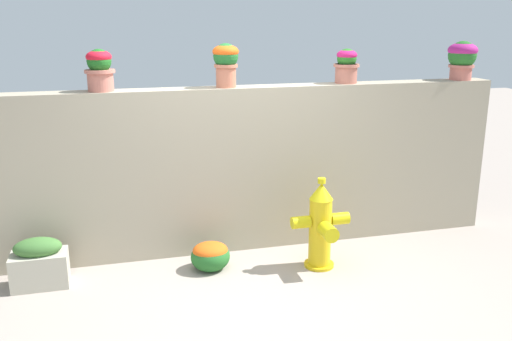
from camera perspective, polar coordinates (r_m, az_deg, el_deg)
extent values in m
plane|color=#A09287|center=(5.12, 0.07, -12.40)|extent=(24.00, 24.00, 0.00)
cube|color=tan|center=(5.78, -2.63, 0.09)|extent=(5.85, 0.28, 1.72)
cylinder|color=#B76A5A|center=(5.47, -15.70, 8.90)|extent=(0.24, 0.24, 0.20)
cylinder|color=#B76A5A|center=(5.46, -15.76, 9.79)|extent=(0.28, 0.28, 0.03)
sphere|color=#1C5E1E|center=(5.46, -15.84, 10.77)|extent=(0.23, 0.23, 0.23)
ellipsoid|color=red|center=(5.45, -15.87, 11.18)|extent=(0.24, 0.24, 0.12)
cylinder|color=#BE6B50|center=(5.58, -3.10, 9.70)|extent=(0.20, 0.20, 0.23)
cylinder|color=#BE6B50|center=(5.57, -3.12, 10.71)|extent=(0.23, 0.23, 0.03)
sphere|color=#1E6026|center=(5.56, -3.13, 11.67)|extent=(0.25, 0.25, 0.25)
ellipsoid|color=#E55314|center=(5.56, -3.14, 12.11)|extent=(0.26, 0.26, 0.14)
cylinder|color=#B56957|center=(5.99, 9.25, 9.80)|extent=(0.23, 0.23, 0.20)
cylinder|color=#B56957|center=(5.99, 9.28, 10.61)|extent=(0.27, 0.27, 0.03)
sphere|color=#266A20|center=(5.98, 9.31, 11.30)|extent=(0.20, 0.20, 0.20)
ellipsoid|color=#BE195B|center=(5.98, 9.33, 11.64)|extent=(0.21, 0.21, 0.11)
cylinder|color=#BF685B|center=(6.63, 20.29, 9.45)|extent=(0.23, 0.23, 0.17)
cylinder|color=#BF685B|center=(6.62, 20.35, 10.03)|extent=(0.27, 0.27, 0.03)
sphere|color=#246524|center=(6.62, 20.45, 11.06)|extent=(0.30, 0.30, 0.30)
ellipsoid|color=#A92177|center=(6.61, 20.49, 11.52)|extent=(0.32, 0.32, 0.17)
cylinder|color=gold|center=(5.64, 6.48, -9.56)|extent=(0.30, 0.30, 0.03)
cylinder|color=gold|center=(5.50, 6.59, -6.40)|extent=(0.22, 0.22, 0.70)
cone|color=yellow|center=(5.36, 6.73, -2.12)|extent=(0.23, 0.23, 0.16)
cylinder|color=yellow|center=(5.33, 6.77, -1.05)|extent=(0.08, 0.08, 0.05)
cylinder|color=yellow|center=(5.39, 4.63, -5.32)|extent=(0.18, 0.12, 0.12)
cylinder|color=yellow|center=(5.53, 8.59, -4.91)|extent=(0.18, 0.12, 0.12)
cylinder|color=yellow|center=(5.29, 7.44, -6.28)|extent=(0.15, 0.20, 0.15)
ellipsoid|color=#276929|center=(5.51, -4.71, -8.83)|extent=(0.38, 0.35, 0.29)
ellipsoid|color=orange|center=(5.48, -4.73, -8.21)|extent=(0.35, 0.31, 0.16)
cube|color=#B4AF9B|center=(5.52, -21.31, -9.48)|extent=(0.50, 0.29, 0.32)
ellipsoid|color=#3F7032|center=(5.44, -21.54, -7.37)|extent=(0.42, 0.25, 0.18)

